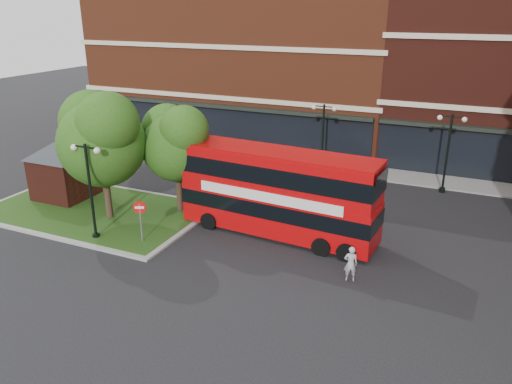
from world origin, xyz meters
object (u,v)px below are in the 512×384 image
at_px(bus, 278,187).
at_px(car_silver, 225,155).
at_px(woman, 351,264).
at_px(car_white, 335,167).

xyz_separation_m(bus, car_silver, (-8.23, 9.96, -1.95)).
distance_m(bus, car_silver, 13.07).
bearing_deg(bus, woman, -29.73).
xyz_separation_m(car_silver, car_white, (8.54, 0.00, 0.12)).
relative_size(bus, car_white, 2.32).
bearing_deg(car_silver, bus, -147.52).
relative_size(car_silver, car_white, 0.81).
xyz_separation_m(bus, woman, (4.59, -3.10, -1.76)).
relative_size(bus, woman, 6.44).
height_order(bus, car_white, bus).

